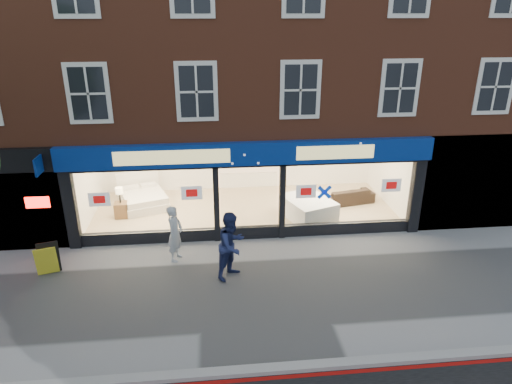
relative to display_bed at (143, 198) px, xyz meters
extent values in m
plane|color=gray|center=(3.76, -5.92, -0.41)|extent=(120.00, 120.00, 0.00)
cube|color=#8C0A07|center=(3.76, -9.02, -0.40)|extent=(60.00, 0.10, 0.01)
cube|color=gray|center=(3.76, -8.82, -0.35)|extent=(60.00, 0.25, 0.12)
cube|color=tan|center=(3.76, -0.67, -0.36)|extent=(11.00, 4.50, 0.10)
cube|color=brown|center=(3.76, 1.08, 6.24)|extent=(19.00, 8.00, 6.70)
cube|color=navy|center=(3.76, -3.04, 2.54)|extent=(11.40, 0.28, 0.70)
cube|color=black|center=(3.76, -2.84, -0.21)|extent=(11.00, 0.18, 0.40)
cube|color=black|center=(-1.74, -2.87, 0.89)|extent=(0.35, 0.30, 2.60)
cube|color=black|center=(9.26, -2.87, 0.89)|extent=(0.35, 0.30, 2.60)
cube|color=white|center=(0.51, -2.92, 1.04)|extent=(4.20, 0.02, 2.10)
cube|color=white|center=(7.01, -2.92, 1.04)|extent=(4.20, 0.02, 2.10)
cube|color=white|center=(3.76, -2.67, 0.74)|extent=(1.80, 0.02, 2.10)
cube|color=silver|center=(3.76, 1.58, 0.89)|extent=(11.00, 0.20, 2.60)
cube|color=#FFEAC6|center=(3.76, -0.67, 2.19)|extent=(11.00, 4.50, 0.12)
cube|color=black|center=(-3.84, -2.62, 1.24)|extent=(3.80, 0.60, 3.30)
cube|color=#FF140C|center=(-2.64, -2.97, 1.19)|extent=(0.70, 0.04, 0.35)
cube|color=black|center=(11.26, -2.72, 1.24)|extent=(4.00, 0.40, 3.30)
cube|color=silver|center=(0.04, -0.13, -0.15)|extent=(2.04, 2.21, 0.32)
cube|color=silver|center=(0.04, -0.13, 0.12)|extent=(1.96, 2.12, 0.23)
cube|color=silver|center=(-0.27, 0.78, 0.23)|extent=(1.56, 0.64, 1.08)
cube|color=silver|center=(-0.49, 0.38, 0.29)|extent=(0.65, 0.46, 0.11)
cube|color=silver|center=(0.15, 0.60, 0.29)|extent=(0.65, 0.46, 0.11)
cube|color=brown|center=(-0.64, -0.97, -0.03)|extent=(0.47, 0.47, 0.55)
cube|color=silver|center=(5.94, -1.69, -0.19)|extent=(1.96, 2.18, 0.24)
cube|color=silver|center=(5.94, -1.69, 0.05)|extent=(1.96, 2.18, 0.24)
cube|color=silver|center=(5.94, -1.69, 0.28)|extent=(1.96, 2.18, 0.24)
imported|color=black|center=(7.70, -0.54, -0.02)|extent=(2.11, 1.16, 0.58)
cube|color=gold|center=(-2.09, -4.41, 0.04)|extent=(0.67, 0.52, 0.90)
imported|color=#B5B8BD|center=(1.45, -3.98, 0.45)|extent=(0.61, 0.73, 1.72)
imported|color=#1B234C|center=(3.07, -5.08, 0.56)|extent=(1.18, 1.19, 1.94)
camera|label=1|loc=(2.60, -16.14, 6.58)|focal=32.00mm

